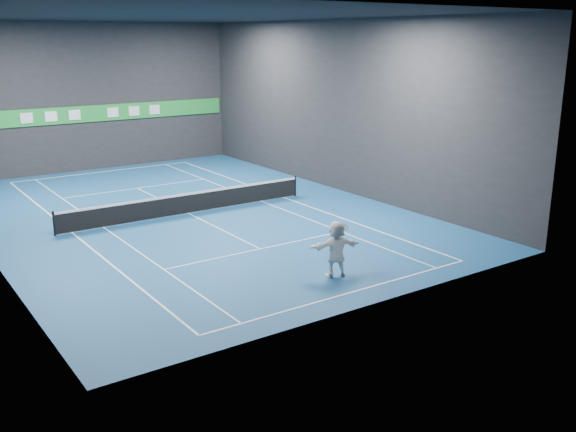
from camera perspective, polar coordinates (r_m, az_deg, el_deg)
ground at (r=30.80m, az=-8.83°, el=0.22°), size 26.00×26.00×0.00m
ceiling at (r=29.73m, az=-9.58°, el=17.19°), size 26.00×26.00×0.00m
wall_back at (r=41.98m, az=-17.02°, el=10.07°), size 18.00×0.10×9.00m
wall_front at (r=19.15m, az=7.96°, el=4.68°), size 18.00×0.10×9.00m
wall_right at (r=34.73m, az=4.50°, el=9.66°), size 0.10×26.00×9.00m
baseline_near at (r=21.25m, az=5.48°, el=-6.82°), size 10.98×0.08×0.01m
baseline_far at (r=41.57m, az=-16.05°, el=3.81°), size 10.98×0.08×0.01m
sideline_doubles_left at (r=28.96m, az=-18.63°, el=-1.42°), size 0.08×23.78×0.01m
sideline_doubles_right at (r=33.44m, az=-0.35°, el=1.65°), size 0.08×23.78×0.01m
sideline_singles_left at (r=29.34m, az=-16.06°, el=-0.99°), size 0.06×23.78×0.01m
sideline_singles_right at (r=32.71m, az=-2.35°, el=1.31°), size 0.06×23.78×0.01m
service_line_near at (r=25.41m, az=-2.48°, el=-2.94°), size 8.23×0.06×0.01m
service_line_far at (r=36.51m, az=-13.24°, el=2.42°), size 8.23×0.06×0.01m
center_service_line at (r=30.80m, az=-8.83°, el=0.23°), size 0.06×12.80×0.01m
player at (r=22.34m, az=4.30°, el=-2.92°), size 1.95×1.09×2.00m
tennis_ball at (r=21.93m, az=4.08°, el=0.59°), size 0.07×0.07×0.07m
tennis_net at (r=30.66m, az=-8.87°, el=1.19°), size 12.50×0.10×1.07m
sponsor_banner at (r=42.02m, az=-16.88°, el=8.71°), size 17.64×0.11×1.00m
tennis_racket at (r=22.40m, az=5.03°, el=-1.04°), size 0.53×0.35×0.56m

